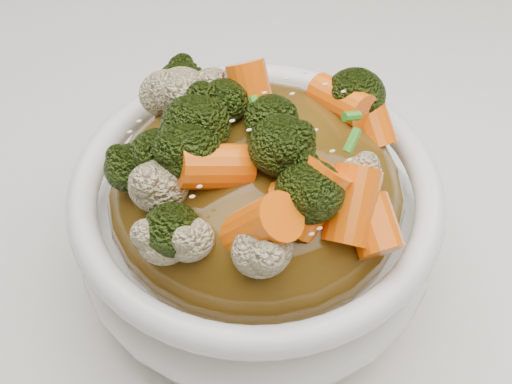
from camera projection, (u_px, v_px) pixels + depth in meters
name	position (u px, v px, depth m)	size (l,w,h in m)	color
tablecloth	(295.00, 204.00, 0.54)	(1.20, 0.80, 0.04)	silver
bowl	(256.00, 227.00, 0.45)	(0.20, 0.20, 0.08)	white
sauce_base	(256.00, 195.00, 0.43)	(0.16, 0.16, 0.09)	#573A0E
carrots	(256.00, 118.00, 0.39)	(0.16, 0.16, 0.05)	#FF6508
broccoli	(256.00, 119.00, 0.39)	(0.16, 0.16, 0.04)	black
cauliflower	(256.00, 122.00, 0.39)	(0.16, 0.16, 0.03)	#CDBC8C
scallions	(256.00, 116.00, 0.39)	(0.12, 0.12, 0.02)	#378D20
sesame_seeds	(256.00, 116.00, 0.39)	(0.15, 0.15, 0.01)	beige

